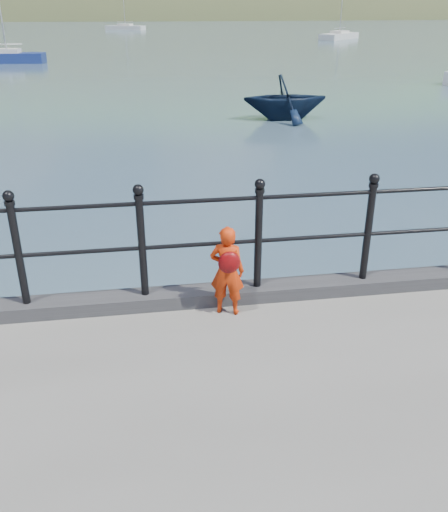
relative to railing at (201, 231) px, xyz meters
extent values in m
plane|color=#2D4251|center=(0.00, 0.15, -1.82)|extent=(600.00, 600.00, 0.00)
cube|color=#28282B|center=(0.00, 0.00, -0.75)|extent=(60.00, 0.30, 0.15)
cylinder|color=black|center=(0.00, 0.00, -0.15)|extent=(18.00, 0.04, 0.04)
cylinder|color=black|center=(0.00, 0.00, 0.32)|extent=(18.00, 0.04, 0.04)
cylinder|color=black|center=(-1.80, 0.00, -0.15)|extent=(0.08, 0.08, 1.05)
sphere|color=black|center=(-1.80, 0.00, 0.47)|extent=(0.11, 0.11, 0.11)
cylinder|color=black|center=(-0.60, 0.00, -0.15)|extent=(0.08, 0.08, 1.05)
sphere|color=black|center=(-0.60, 0.00, 0.47)|extent=(0.11, 0.11, 0.11)
cylinder|color=black|center=(0.60, 0.00, -0.15)|extent=(0.08, 0.08, 1.05)
sphere|color=black|center=(0.60, 0.00, 0.47)|extent=(0.11, 0.11, 0.11)
cylinder|color=black|center=(1.80, 0.00, -0.15)|extent=(0.08, 0.08, 1.05)
sphere|color=black|center=(1.80, 0.00, 0.47)|extent=(0.11, 0.11, 0.11)
ellipsoid|color=#333A21|center=(20.00, 195.15, -17.22)|extent=(400.00, 100.00, 88.00)
ellipsoid|color=#387026|center=(60.00, 255.15, -29.12)|extent=(600.00, 180.00, 156.00)
cube|color=silver|center=(-35.00, 181.15, 1.18)|extent=(9.00, 6.00, 6.00)
cube|color=silver|center=(-12.00, 181.15, 1.18)|extent=(9.00, 6.00, 6.00)
cube|color=silver|center=(18.00, 181.15, 1.18)|extent=(9.00, 6.00, 6.00)
cube|color=silver|center=(45.00, 181.15, 1.18)|extent=(9.00, 6.00, 6.00)
imported|color=red|center=(0.23, -0.25, -0.35)|extent=(0.40, 0.33, 0.96)
ellipsoid|color=#C1070A|center=(0.23, -0.38, -0.19)|extent=(0.22, 0.11, 0.23)
imported|color=black|center=(4.85, 14.93, -1.01)|extent=(3.13, 2.72, 1.62)
cube|color=navy|center=(-9.81, 39.29, -1.57)|extent=(5.38, 2.13, 0.90)
cube|color=beige|center=(-9.81, 39.29, -1.07)|extent=(1.93, 1.33, 0.50)
cylinder|color=#A5A5A8|center=(-9.81, 39.29, -0.52)|extent=(2.36, 0.26, 0.06)
cube|color=beige|center=(-1.78, 96.80, -1.57)|extent=(6.91, 4.76, 0.90)
cube|color=beige|center=(-1.78, 96.80, -1.07)|extent=(2.73, 2.30, 0.50)
cylinder|color=#A5A5A8|center=(-1.78, 96.80, -0.52)|extent=(2.74, 1.38, 0.06)
cube|color=beige|center=(25.02, 65.03, -1.57)|extent=(6.82, 7.13, 0.90)
cube|color=beige|center=(25.02, 65.03, -1.07)|extent=(2.93, 3.00, 0.50)
cylinder|color=#A5A5A8|center=(25.02, 65.03, -0.52)|extent=(2.42, 2.60, 0.06)
camera|label=1|loc=(-0.55, -5.06, 2.08)|focal=38.00mm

